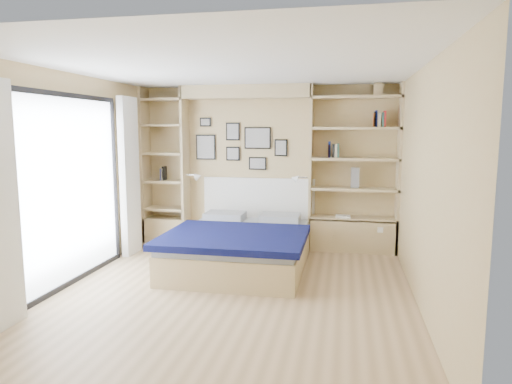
# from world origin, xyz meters

# --- Properties ---
(ground) EXTENTS (4.50, 4.50, 0.00)m
(ground) POSITION_xyz_m (0.00, 0.00, 0.00)
(ground) COLOR tan
(ground) RESTS_ON ground
(room_shell) EXTENTS (4.50, 4.50, 4.50)m
(room_shell) POSITION_xyz_m (-0.39, 1.52, 1.08)
(room_shell) COLOR tan
(room_shell) RESTS_ON ground
(bed) EXTENTS (1.79, 2.37, 1.07)m
(bed) POSITION_xyz_m (-0.14, 0.98, 0.28)
(bed) COLOR tan
(bed) RESTS_ON ground
(photo_gallery) EXTENTS (1.48, 0.02, 0.82)m
(photo_gallery) POSITION_xyz_m (-0.45, 2.22, 1.60)
(photo_gallery) COLOR black
(photo_gallery) RESTS_ON ground
(reading_lamps) EXTENTS (1.92, 0.12, 0.15)m
(reading_lamps) POSITION_xyz_m (-0.30, 2.00, 1.10)
(reading_lamps) COLOR silver
(reading_lamps) RESTS_ON ground
(shelf_decor) EXTENTS (3.47, 0.23, 2.03)m
(shelf_decor) POSITION_xyz_m (1.10, 2.07, 1.70)
(shelf_decor) COLOR #A51E1E
(shelf_decor) RESTS_ON ground
(deck_chair) EXTENTS (0.64, 0.81, 0.72)m
(deck_chair) POSITION_xyz_m (-3.30, 0.33, 0.34)
(deck_chair) COLOR tan
(deck_chair) RESTS_ON ground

